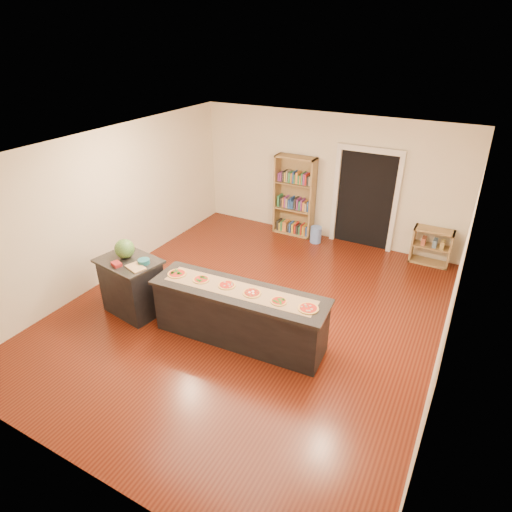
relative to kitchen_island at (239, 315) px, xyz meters
The scene contains 18 objects.
room 1.20m from the kitchen_island, 105.57° to the left, with size 6.00×7.00×2.80m.
doorway 4.29m from the kitchen_island, 80.43° to the left, with size 1.40×0.09×2.21m.
kitchen_island is the anchor object (origin of this frame).
side_counter 1.98m from the kitchen_island, behind, with size 1.00×0.73×0.99m.
bookshelf 4.11m from the kitchen_island, 102.24° to the left, with size 0.92×0.33×1.85m, color #9F7F4D.
low_shelf 4.57m from the kitchen_island, 60.98° to the left, with size 0.77×0.33×0.77m, color #9F7F4D.
waste_bin 3.81m from the kitchen_island, 93.25° to the left, with size 0.25×0.25×0.37m, color #648ADE.
kraft_paper 0.45m from the kitchen_island, 93.62° to the left, with size 2.37×0.43×0.00m, color #906B4A.
watermelon 2.19m from the kitchen_island, behind, with size 0.32×0.32×0.32m, color #144214.
cutting_board 1.80m from the kitchen_island, 168.74° to the right, with size 0.32×0.21×0.02m, color tan.
package_red 2.12m from the kitchen_island, 168.02° to the right, with size 0.17×0.12×0.06m, color maroon.
package_teal 1.77m from the kitchen_island, behind, with size 0.19×0.19×0.07m, color #195966.
pizza_a 1.18m from the kitchen_island, behind, with size 0.31×0.31×0.02m.
pizza_b 0.80m from the kitchen_island, behind, with size 0.28×0.28×0.02m.
pizza_c 0.51m from the kitchen_island, behind, with size 0.28×0.28×0.02m.
pizza_d 0.51m from the kitchen_island, ahead, with size 0.28×0.28×0.02m.
pizza_e 0.80m from the kitchen_island, ahead, with size 0.25×0.25×0.02m.
pizza_f 1.18m from the kitchen_island, ahead, with size 0.30×0.30×0.02m.
Camera 1 is at (2.96, -5.28, 4.33)m, focal length 30.00 mm.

